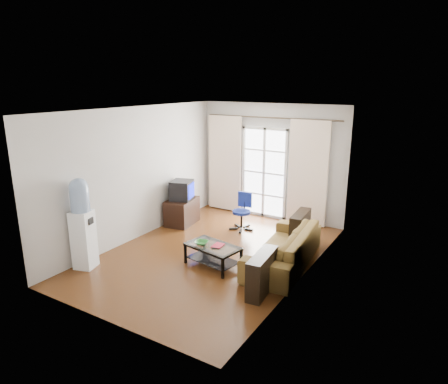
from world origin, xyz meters
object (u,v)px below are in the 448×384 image
(water_cooler, at_px, (82,222))
(task_chair, at_px, (242,219))
(tv_stand, at_px, (182,211))
(crt_tv, at_px, (181,190))
(sofa, at_px, (284,247))
(coffee_table, at_px, (213,253))

(water_cooler, bearing_deg, task_chair, 47.92)
(tv_stand, xyz_separation_m, crt_tv, (0.00, -0.02, 0.51))
(tv_stand, xyz_separation_m, water_cooler, (-0.10, -2.68, 0.55))
(tv_stand, bearing_deg, task_chair, 7.89)
(sofa, distance_m, task_chair, 1.89)
(tv_stand, relative_size, task_chair, 0.98)
(coffee_table, height_order, crt_tv, crt_tv)
(coffee_table, xyz_separation_m, water_cooler, (-1.89, -1.20, 0.59))
(sofa, bearing_deg, tv_stand, -110.68)
(sofa, distance_m, tv_stand, 2.93)
(sofa, relative_size, crt_tv, 3.88)
(sofa, height_order, task_chair, task_chair)
(water_cooler, bearing_deg, coffee_table, 15.30)
(task_chair, height_order, water_cooler, water_cooler)
(crt_tv, relative_size, water_cooler, 0.36)
(sofa, relative_size, tv_stand, 2.83)
(sofa, height_order, tv_stand, sofa)
(crt_tv, bearing_deg, tv_stand, 82.91)
(crt_tv, height_order, task_chair, crt_tv)
(sofa, height_order, coffee_table, sofa)
(coffee_table, bearing_deg, sofa, 35.06)
(sofa, bearing_deg, water_cooler, -62.36)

